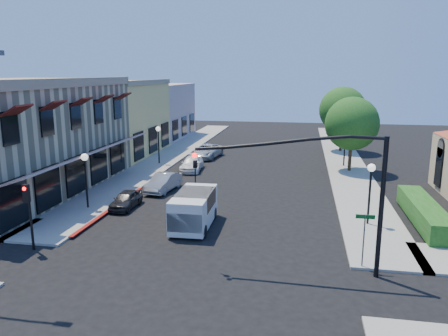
% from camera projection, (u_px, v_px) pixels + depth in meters
% --- Properties ---
extents(ground, '(120.00, 120.00, 0.00)m').
position_uv_depth(ground, '(184.00, 277.00, 18.45)').
color(ground, black).
rests_on(ground, ground).
extents(sidewalk_left, '(3.50, 50.00, 0.12)m').
position_uv_depth(sidewalk_left, '(172.00, 154.00, 45.92)').
color(sidewalk_left, gray).
rests_on(sidewalk_left, ground).
extents(sidewalk_right, '(3.50, 50.00, 0.12)m').
position_uv_depth(sidewalk_right, '(344.00, 160.00, 42.85)').
color(sidewalk_right, gray).
rests_on(sidewalk_right, ground).
extents(curb_red_strip, '(0.25, 10.00, 0.06)m').
position_uv_depth(curb_red_strip, '(112.00, 210.00, 27.35)').
color(curb_red_strip, maroon).
rests_on(curb_red_strip, ground).
extents(corner_brick_building, '(11.77, 18.20, 8.10)m').
position_uv_depth(corner_brick_building, '(14.00, 137.00, 30.87)').
color(corner_brick_building, '#C7B886').
rests_on(corner_brick_building, ground).
extents(yellow_stucco_building, '(10.00, 12.00, 7.60)m').
position_uv_depth(yellow_stucco_building, '(106.00, 118.00, 45.34)').
color(yellow_stucco_building, '#E2CA65').
rests_on(yellow_stucco_building, ground).
extents(pink_stucco_building, '(10.00, 12.00, 7.00)m').
position_uv_depth(pink_stucco_building, '(147.00, 111.00, 56.94)').
color(pink_stucco_building, tan).
rests_on(pink_stucco_building, ground).
extents(hedge, '(1.40, 8.00, 1.10)m').
position_uv_depth(hedge, '(423.00, 223.00, 25.05)').
color(hedge, '#1E4B15').
rests_on(hedge, ground).
extents(street_tree_a, '(4.56, 4.56, 6.48)m').
position_uv_depth(street_tree_a, '(352.00, 124.00, 37.15)').
color(street_tree_a, black).
rests_on(street_tree_a, ground).
extents(street_tree_b, '(4.94, 4.94, 7.02)m').
position_uv_depth(street_tree_b, '(343.00, 110.00, 46.68)').
color(street_tree_b, black).
rests_on(street_tree_b, ground).
extents(signal_mast_arm, '(8.01, 0.39, 6.00)m').
position_uv_depth(signal_mast_arm, '(329.00, 181.00, 17.98)').
color(signal_mast_arm, black).
rests_on(signal_mast_arm, ground).
extents(secondary_signal, '(0.28, 0.42, 3.32)m').
position_uv_depth(secondary_signal, '(28.00, 205.00, 20.71)').
color(secondary_signal, black).
rests_on(secondary_signal, ground).
extents(street_name_sign, '(0.80, 0.06, 2.50)m').
position_uv_depth(street_name_sign, '(364.00, 232.00, 18.88)').
color(street_name_sign, '#595B5E').
rests_on(street_name_sign, ground).
extents(lamppost_left_near, '(0.44, 0.44, 3.57)m').
position_uv_depth(lamppost_left_near, '(85.00, 167.00, 27.04)').
color(lamppost_left_near, black).
rests_on(lamppost_left_near, ground).
extents(lamppost_left_far, '(0.44, 0.44, 3.57)m').
position_uv_depth(lamppost_left_far, '(158.00, 136.00, 40.50)').
color(lamppost_left_far, black).
rests_on(lamppost_left_far, ground).
extents(lamppost_right_near, '(0.44, 0.44, 3.57)m').
position_uv_depth(lamppost_right_near, '(371.00, 179.00, 24.06)').
color(lamppost_right_near, black).
rests_on(lamppost_right_near, ground).
extents(lamppost_right_far, '(0.44, 0.44, 3.57)m').
position_uv_depth(lamppost_right_far, '(345.00, 137.00, 39.43)').
color(lamppost_right_far, black).
rests_on(lamppost_right_far, ground).
extents(white_van, '(2.03, 4.43, 1.94)m').
position_uv_depth(white_van, '(194.00, 207.00, 24.23)').
color(white_van, silver).
rests_on(white_van, ground).
extents(parked_car_a, '(1.32, 3.23, 1.10)m').
position_uv_depth(parked_car_a, '(126.00, 200.00, 27.73)').
color(parked_car_a, black).
rests_on(parked_car_a, ground).
extents(parked_car_b, '(1.86, 4.03, 1.28)m').
position_uv_depth(parked_car_b, '(163.00, 182.00, 31.71)').
color(parked_car_b, '#A7A9AC').
rests_on(parked_car_b, ground).
extents(parked_car_c, '(2.03, 4.25, 1.20)m').
position_uv_depth(parked_car_c, '(192.00, 164.00, 38.38)').
color(parked_car_c, white).
rests_on(parked_car_c, ground).
extents(parked_car_d, '(2.84, 5.08, 1.34)m').
position_uv_depth(parked_car_d, '(207.00, 151.00, 44.13)').
color(parked_car_d, silver).
rests_on(parked_car_d, ground).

